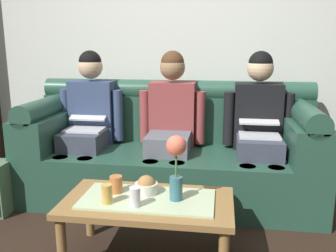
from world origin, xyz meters
The scene contains 11 objects.
back_wall_patterned centered at (0.00, 1.70, 1.45)m, with size 6.00×0.12×2.90m, color silver.
couch centered at (0.00, 1.17, 0.37)m, with size 2.38×0.88×0.96m.
person_left centered at (-0.71, 1.17, 0.66)m, with size 0.56×0.67×1.22m.
person_middle centered at (0.00, 1.17, 0.66)m, with size 0.56×0.67×1.22m.
person_right centered at (0.71, 1.17, 0.66)m, with size 0.56×0.67×1.22m.
coffee_table centered at (0.00, 0.19, 0.34)m, with size 1.00×0.54×0.39m.
flower_vase centered at (0.17, 0.20, 0.63)m, with size 0.12×0.12×0.38m.
snack_bowl centered at (-0.02, 0.26, 0.44)m, with size 0.14×0.14×0.11m.
cup_near_left centered at (-0.20, 0.25, 0.44)m, with size 0.08×0.08×0.10m, color #B26633.
cup_near_right centered at (-0.05, 0.07, 0.45)m, with size 0.06×0.06×0.11m, color silver.
cup_far_center centered at (-0.21, 0.09, 0.45)m, with size 0.06×0.06×0.11m, color gold.
Camera 1 is at (0.41, -1.75, 1.27)m, focal length 38.79 mm.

